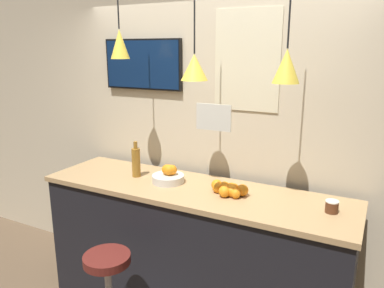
{
  "coord_description": "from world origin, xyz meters",
  "views": [
    {
      "loc": [
        1.25,
        -1.81,
        2.12
      ],
      "look_at": [
        0.0,
        0.6,
        1.43
      ],
      "focal_mm": 35.0,
      "sensor_mm": 36.0,
      "label": 1
    }
  ],
  "objects_px": {
    "juice_bottle": "(136,162)",
    "mounted_tv": "(143,64)",
    "fruit_bowl": "(169,175)",
    "spread_jar": "(332,207)"
  },
  "relations": [
    {
      "from": "fruit_bowl",
      "to": "mounted_tv",
      "type": "relative_size",
      "value": 0.33
    },
    {
      "from": "juice_bottle",
      "to": "mounted_tv",
      "type": "distance_m",
      "value": 0.88
    },
    {
      "from": "spread_jar",
      "to": "mounted_tv",
      "type": "relative_size",
      "value": 0.11
    },
    {
      "from": "fruit_bowl",
      "to": "juice_bottle",
      "type": "height_order",
      "value": "juice_bottle"
    },
    {
      "from": "juice_bottle",
      "to": "spread_jar",
      "type": "relative_size",
      "value": 3.54
    },
    {
      "from": "spread_jar",
      "to": "fruit_bowl",
      "type": "bearing_deg",
      "value": 179.79
    },
    {
      "from": "spread_jar",
      "to": "mounted_tv",
      "type": "xyz_separation_m",
      "value": [
        -1.72,
        0.37,
        0.87
      ]
    },
    {
      "from": "juice_bottle",
      "to": "mounted_tv",
      "type": "relative_size",
      "value": 0.39
    },
    {
      "from": "juice_bottle",
      "to": "spread_jar",
      "type": "height_order",
      "value": "juice_bottle"
    },
    {
      "from": "fruit_bowl",
      "to": "spread_jar",
      "type": "distance_m",
      "value": 1.25
    }
  ]
}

